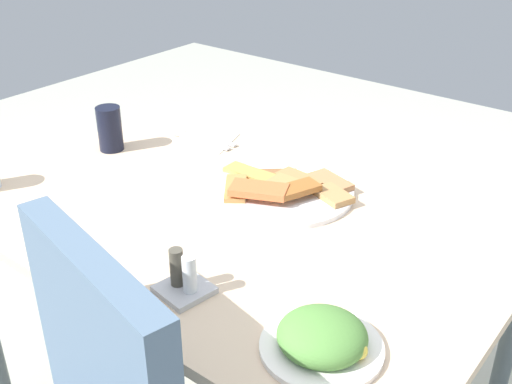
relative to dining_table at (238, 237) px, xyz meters
name	(u,v)px	position (x,y,z in m)	size (l,w,h in m)	color
dining_table	(238,237)	(0.00, 0.00, 0.00)	(1.23, 0.86, 0.71)	beige
pide_platter	(283,189)	(-0.04, -0.13, 0.08)	(0.35, 0.34, 0.05)	white
salad_plate_greens	(322,339)	(-0.40, 0.27, 0.10)	(0.20, 0.20, 0.07)	white
soda_can	(110,129)	(0.49, -0.05, 0.13)	(0.07, 0.07, 0.12)	black
paper_napkin	(205,140)	(0.33, -0.25, 0.07)	(0.15, 0.15, 0.00)	white
fork	(210,137)	(0.33, -0.27, 0.08)	(0.19, 0.01, 0.01)	silver
spoon	(201,141)	(0.33, -0.23, 0.08)	(0.20, 0.02, 0.01)	silver
condiment_caddy	(184,280)	(-0.12, 0.30, 0.10)	(0.10, 0.10, 0.09)	#B2B2B7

